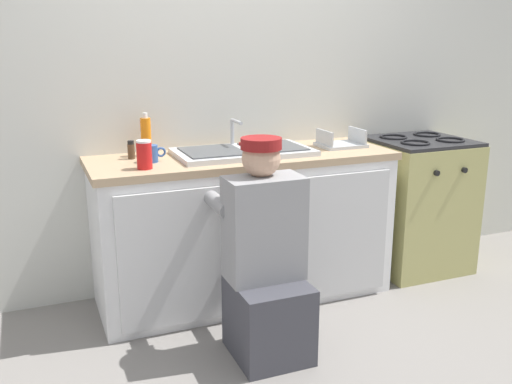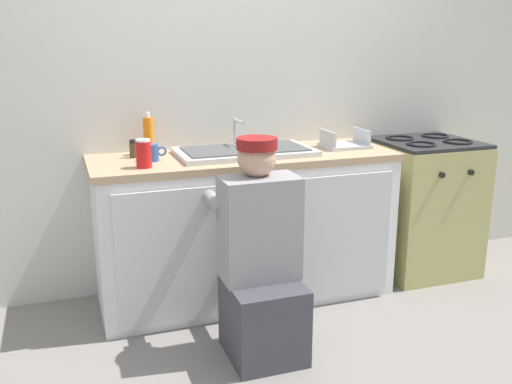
{
  "view_description": "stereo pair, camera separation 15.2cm",
  "coord_description": "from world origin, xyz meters",
  "px_view_note": "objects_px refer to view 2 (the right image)",
  "views": [
    {
      "loc": [
        -1.17,
        -2.79,
        1.56
      ],
      "look_at": [
        0.0,
        0.1,
        0.72
      ],
      "focal_mm": 40.0,
      "sensor_mm": 36.0,
      "label": 1
    },
    {
      "loc": [
        -1.03,
        -2.84,
        1.56
      ],
      "look_at": [
        0.0,
        0.1,
        0.72
      ],
      "focal_mm": 40.0,
      "sensor_mm": 36.0,
      "label": 2
    }
  ],
  "objects_px": {
    "sink_double_basin": "(245,151)",
    "coffee_mug": "(152,153)",
    "dish_rack_tray": "(345,144)",
    "plumber_person": "(261,268)",
    "stove_range": "(423,206)",
    "soda_cup_red": "(144,154)",
    "spice_bottle_pepper": "(133,149)",
    "soap_bottle_orange": "(148,136)"
  },
  "relations": [
    {
      "from": "spice_bottle_pepper",
      "to": "soap_bottle_orange",
      "type": "height_order",
      "value": "soap_bottle_orange"
    },
    {
      "from": "soap_bottle_orange",
      "to": "soda_cup_red",
      "type": "bearing_deg",
      "value": -103.34
    },
    {
      "from": "stove_range",
      "to": "spice_bottle_pepper",
      "type": "distance_m",
      "value": 1.98
    },
    {
      "from": "coffee_mug",
      "to": "soap_bottle_orange",
      "type": "distance_m",
      "value": 0.2
    },
    {
      "from": "stove_range",
      "to": "coffee_mug",
      "type": "xyz_separation_m",
      "value": [
        -1.83,
        -0.01,
        0.49
      ]
    },
    {
      "from": "plumber_person",
      "to": "coffee_mug",
      "type": "relative_size",
      "value": 8.76
    },
    {
      "from": "spice_bottle_pepper",
      "to": "dish_rack_tray",
      "type": "bearing_deg",
      "value": -5.09
    },
    {
      "from": "sink_double_basin",
      "to": "plumber_person",
      "type": "xyz_separation_m",
      "value": [
        -0.14,
        -0.67,
        -0.46
      ]
    },
    {
      "from": "sink_double_basin",
      "to": "dish_rack_tray",
      "type": "distance_m",
      "value": 0.66
    },
    {
      "from": "sink_double_basin",
      "to": "soda_cup_red",
      "type": "xyz_separation_m",
      "value": [
        -0.62,
        -0.17,
        0.06
      ]
    },
    {
      "from": "sink_double_basin",
      "to": "dish_rack_tray",
      "type": "xyz_separation_m",
      "value": [
        0.66,
        0.0,
        0.01
      ]
    },
    {
      "from": "plumber_person",
      "to": "spice_bottle_pepper",
      "type": "bearing_deg",
      "value": 122.52
    },
    {
      "from": "plumber_person",
      "to": "dish_rack_tray",
      "type": "distance_m",
      "value": 1.14
    },
    {
      "from": "plumber_person",
      "to": "sink_double_basin",
      "type": "bearing_deg",
      "value": 78.39
    },
    {
      "from": "sink_double_basin",
      "to": "spice_bottle_pepper",
      "type": "relative_size",
      "value": 7.62
    },
    {
      "from": "sink_double_basin",
      "to": "soap_bottle_orange",
      "type": "xyz_separation_m",
      "value": [
        -0.53,
        0.18,
        0.09
      ]
    },
    {
      "from": "plumber_person",
      "to": "soda_cup_red",
      "type": "xyz_separation_m",
      "value": [
        -0.48,
        0.5,
        0.52
      ]
    },
    {
      "from": "sink_double_basin",
      "to": "plumber_person",
      "type": "bearing_deg",
      "value": -101.61
    },
    {
      "from": "stove_range",
      "to": "spice_bottle_pepper",
      "type": "height_order",
      "value": "spice_bottle_pepper"
    },
    {
      "from": "dish_rack_tray",
      "to": "coffee_mug",
      "type": "relative_size",
      "value": 2.22
    },
    {
      "from": "soap_bottle_orange",
      "to": "sink_double_basin",
      "type": "bearing_deg",
      "value": -18.44
    },
    {
      "from": "dish_rack_tray",
      "to": "soda_cup_red",
      "type": "relative_size",
      "value": 1.84
    },
    {
      "from": "dish_rack_tray",
      "to": "spice_bottle_pepper",
      "type": "xyz_separation_m",
      "value": [
        -1.3,
        0.12,
        0.03
      ]
    },
    {
      "from": "coffee_mug",
      "to": "soap_bottle_orange",
      "type": "relative_size",
      "value": 0.5
    },
    {
      "from": "stove_range",
      "to": "soda_cup_red",
      "type": "distance_m",
      "value": 1.97
    },
    {
      "from": "stove_range",
      "to": "coffee_mug",
      "type": "height_order",
      "value": "coffee_mug"
    },
    {
      "from": "dish_rack_tray",
      "to": "coffee_mug",
      "type": "bearing_deg",
      "value": -179.41
    },
    {
      "from": "coffee_mug",
      "to": "soda_cup_red",
      "type": "distance_m",
      "value": 0.17
    },
    {
      "from": "sink_double_basin",
      "to": "coffee_mug",
      "type": "bearing_deg",
      "value": -178.85
    },
    {
      "from": "coffee_mug",
      "to": "soda_cup_red",
      "type": "height_order",
      "value": "soda_cup_red"
    },
    {
      "from": "sink_double_basin",
      "to": "stove_range",
      "type": "distance_m",
      "value": 1.36
    },
    {
      "from": "stove_range",
      "to": "dish_rack_tray",
      "type": "bearing_deg",
      "value": 179.67
    },
    {
      "from": "plumber_person",
      "to": "soap_bottle_orange",
      "type": "xyz_separation_m",
      "value": [
        -0.4,
        0.84,
        0.55
      ]
    },
    {
      "from": "dish_rack_tray",
      "to": "plumber_person",
      "type": "bearing_deg",
      "value": -140.16
    },
    {
      "from": "sink_double_basin",
      "to": "dish_rack_tray",
      "type": "relative_size",
      "value": 2.86
    },
    {
      "from": "soap_bottle_orange",
      "to": "spice_bottle_pepper",
      "type": "bearing_deg",
      "value": -148.72
    },
    {
      "from": "plumber_person",
      "to": "soap_bottle_orange",
      "type": "height_order",
      "value": "soap_bottle_orange"
    },
    {
      "from": "stove_range",
      "to": "dish_rack_tray",
      "type": "distance_m",
      "value": 0.78
    },
    {
      "from": "stove_range",
      "to": "soda_cup_red",
      "type": "xyz_separation_m",
      "value": [
        -1.9,
        -0.16,
        0.52
      ]
    },
    {
      "from": "plumber_person",
      "to": "soap_bottle_orange",
      "type": "relative_size",
      "value": 4.42
    },
    {
      "from": "sink_double_basin",
      "to": "spice_bottle_pepper",
      "type": "height_order",
      "value": "sink_double_basin"
    },
    {
      "from": "spice_bottle_pepper",
      "to": "soap_bottle_orange",
      "type": "bearing_deg",
      "value": 31.28
    }
  ]
}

